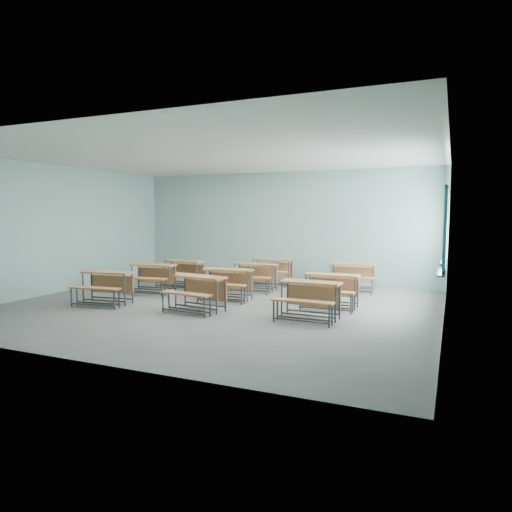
# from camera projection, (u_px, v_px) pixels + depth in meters

# --- Properties ---
(room) EXTENTS (9.04, 8.04, 3.24)m
(room) POSITION_uv_depth(u_px,v_px,m) (221.00, 232.00, 9.67)
(room) COLOR slate
(room) RESTS_ON ground
(desk_unit_r0c0) EXTENTS (1.23, 0.90, 0.72)m
(desk_unit_r0c0) POSITION_uv_depth(u_px,v_px,m) (105.00, 283.00, 9.99)
(desk_unit_r0c0) COLOR #9F6139
(desk_unit_r0c0) RESTS_ON ground
(desk_unit_r0c1) EXTENTS (1.23, 0.91, 0.72)m
(desk_unit_r0c1) POSITION_uv_depth(u_px,v_px,m) (197.00, 288.00, 9.28)
(desk_unit_r0c1) COLOR #9F6139
(desk_unit_r0c1) RESTS_ON ground
(desk_unit_r0c2) EXTENTS (1.16, 0.80, 0.72)m
(desk_unit_r0c2) POSITION_uv_depth(u_px,v_px,m) (309.00, 294.00, 8.52)
(desk_unit_r0c2) COLOR #9F6139
(desk_unit_r0c2) RESTS_ON ground
(desk_unit_r1c0) EXTENTS (1.23, 0.90, 0.72)m
(desk_unit_r1c0) POSITION_uv_depth(u_px,v_px,m) (151.00, 274.00, 11.45)
(desk_unit_r1c0) COLOR #9F6139
(desk_unit_r1c0) RESTS_ON ground
(desk_unit_r1c1) EXTENTS (1.22, 0.88, 0.72)m
(desk_unit_r1c1) POSITION_uv_depth(u_px,v_px,m) (226.00, 279.00, 10.47)
(desk_unit_r1c1) COLOR #9F6139
(desk_unit_r1c1) RESTS_ON ground
(desk_unit_r1c2) EXTENTS (1.15, 0.77, 0.72)m
(desk_unit_r1c2) POSITION_uv_depth(u_px,v_px,m) (330.00, 286.00, 9.57)
(desk_unit_r1c2) COLOR #9F6139
(desk_unit_r1c2) RESTS_ON ground
(desk_unit_r2c0) EXTENTS (1.20, 0.85, 0.72)m
(desk_unit_r2c0) POSITION_uv_depth(u_px,v_px,m) (182.00, 269.00, 12.38)
(desk_unit_r2c0) COLOR #9F6139
(desk_unit_r2c0) RESTS_ON ground
(desk_unit_r2c1) EXTENTS (1.16, 0.79, 0.72)m
(desk_unit_r2c1) POSITION_uv_depth(u_px,v_px,m) (254.00, 273.00, 11.70)
(desk_unit_r2c1) COLOR #9F6139
(desk_unit_r2c1) RESTS_ON ground
(desk_unit_r3c1) EXTENTS (1.18, 0.82, 0.72)m
(desk_unit_r3c1) POSITION_uv_depth(u_px,v_px,m) (271.00, 268.00, 12.81)
(desk_unit_r3c1) COLOR #9F6139
(desk_unit_r3c1) RESTS_ON ground
(desk_unit_r3c2) EXTENTS (1.21, 0.87, 0.72)m
(desk_unit_r3c2) POSITION_uv_depth(u_px,v_px,m) (352.00, 273.00, 11.65)
(desk_unit_r3c2) COLOR #9F6139
(desk_unit_r3c2) RESTS_ON ground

